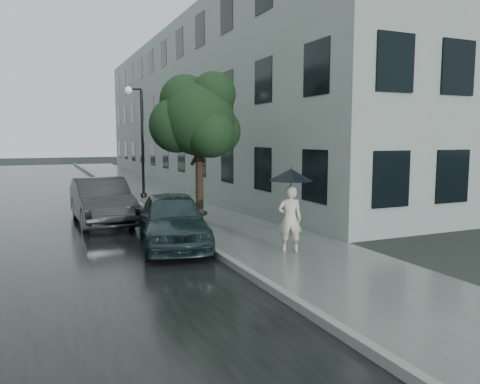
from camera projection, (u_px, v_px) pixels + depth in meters
name	position (u px, v px, depth m)	size (l,w,h in m)	color
ground	(314.00, 266.00, 9.80)	(120.00, 120.00, 0.00)	black
sidewalk	(171.00, 198.00, 20.80)	(3.50, 60.00, 0.01)	slate
kerb_near	(130.00, 199.00, 20.06)	(0.15, 60.00, 0.15)	slate
asphalt_road	(42.00, 205.00, 18.67)	(6.85, 60.00, 0.00)	black
building_near	(219.00, 108.00, 29.19)	(7.02, 36.00, 9.00)	gray
pedestrian	(290.00, 219.00, 10.96)	(0.57, 0.37, 1.56)	beige
umbrella	(291.00, 175.00, 10.81)	(1.31, 1.31, 1.08)	black
street_tree	(198.00, 119.00, 14.35)	(2.90, 2.64, 4.68)	#332619
lamp_post	(139.00, 135.00, 20.77)	(0.82, 0.47, 4.92)	black
car_near	(173.00, 219.00, 11.56)	(1.58, 3.92, 1.34)	#1C2B2F
car_far	(102.00, 201.00, 14.62)	(1.50, 4.31, 1.42)	#232628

